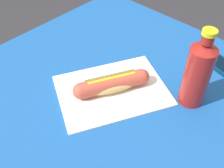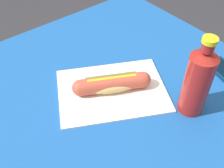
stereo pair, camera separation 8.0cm
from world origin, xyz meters
name	(u,v)px [view 2 (the right image)]	position (x,y,z in m)	size (l,w,h in m)	color
dining_table	(108,120)	(0.00, 0.00, 0.59)	(0.98, 0.90, 0.73)	brown
paper_wrapper	(112,90)	(0.01, -0.01, 0.73)	(0.32, 0.23, 0.01)	white
hot_dog	(112,84)	(0.01, -0.01, 0.76)	(0.21, 0.14, 0.05)	#DBB26B
soda_bottle	(198,81)	(0.14, -0.20, 0.84)	(0.07, 0.07, 0.24)	maroon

